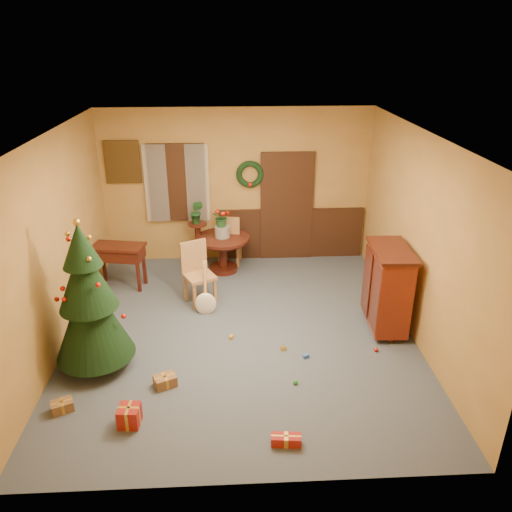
{
  "coord_description": "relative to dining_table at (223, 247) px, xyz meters",
  "views": [
    {
      "loc": [
        -0.12,
        -6.33,
        4.07
      ],
      "look_at": [
        0.24,
        0.4,
        1.06
      ],
      "focal_mm": 35.0,
      "sensor_mm": 36.0,
      "label": 1
    }
  ],
  "objects": [
    {
      "name": "chair_near",
      "position": [
        -0.41,
        -1.13,
        0.08
      ],
      "size": [
        0.6,
        0.6,
        1.03
      ],
      "color": "brown",
      "rests_on": "floor"
    },
    {
      "name": "centerpiece_plant",
      "position": [
        0.0,
        0.0,
        0.59
      ],
      "size": [
        0.32,
        0.28,
        0.36
      ],
      "primitive_type": "imported",
      "color": "#1E4C23",
      "rests_on": "urn"
    },
    {
      "name": "toy_c",
      "position": [
        0.13,
        -2.31,
        -0.45
      ],
      "size": [
        0.08,
        0.09,
        0.05
      ],
      "primitive_type": "cube",
      "rotation": [
        0.0,
        0.0,
        1.21
      ],
      "color": "#BB9123",
      "rests_on": "floor"
    },
    {
      "name": "chair_far",
      "position": [
        0.12,
        0.27,
        0.06
      ],
      "size": [
        0.5,
        0.5,
        1.01
      ],
      "color": "brown",
      "rests_on": "floor"
    },
    {
      "name": "gift_d",
      "position": [
        0.71,
        -4.39,
        -0.42
      ],
      "size": [
        0.33,
        0.16,
        0.12
      ],
      "color": "maroon",
      "rests_on": "floor"
    },
    {
      "name": "writing_desk",
      "position": [
        -1.77,
        -0.54,
        0.11
      ],
      "size": [
        0.94,
        0.58,
        0.78
      ],
      "color": "black",
      "rests_on": "floor"
    },
    {
      "name": "plant_stand",
      "position": [
        -0.46,
        0.14,
        0.09
      ],
      "size": [
        0.35,
        0.35,
        0.9
      ],
      "color": "black",
      "rests_on": "floor"
    },
    {
      "name": "sideboard",
      "position": [
        2.43,
        -2.12,
        0.22
      ],
      "size": [
        0.57,
        1.03,
        1.29
      ],
      "color": "#5A140A",
      "rests_on": "floor"
    },
    {
      "name": "toy_e",
      "position": [
        0.86,
        -2.64,
        -0.45
      ],
      "size": [
        0.09,
        0.06,
        0.05
      ],
      "primitive_type": "cube",
      "rotation": [
        0.0,
        0.0,
        0.12
      ],
      "color": "gold",
      "rests_on": "floor"
    },
    {
      "name": "toy_b",
      "position": [
        0.93,
        -3.4,
        -0.44
      ],
      "size": [
        0.06,
        0.06,
        0.06
      ],
      "primitive_type": "sphere",
      "color": "#258929",
      "rests_on": "floor"
    },
    {
      "name": "urn",
      "position": [
        0.0,
        0.0,
        0.31
      ],
      "size": [
        0.28,
        0.28,
        0.21
      ],
      "primitive_type": "cylinder",
      "color": "slate",
      "rests_on": "dining_table"
    },
    {
      "name": "gift_b",
      "position": [
        -1.04,
        -4.0,
        -0.36
      ],
      "size": [
        0.25,
        0.25,
        0.24
      ],
      "color": "maroon",
      "rests_on": "floor"
    },
    {
      "name": "room_envelope",
      "position": [
        0.49,
        0.56,
        0.64
      ],
      "size": [
        5.5,
        5.5,
        5.5
      ],
      "color": "#3D4859",
      "rests_on": "ground"
    },
    {
      "name": "gift_a",
      "position": [
        -0.71,
        -3.33,
        -0.4
      ],
      "size": [
        0.32,
        0.29,
        0.14
      ],
      "color": "brown",
      "rests_on": "floor"
    },
    {
      "name": "stand_plant",
      "position": [
        -0.46,
        0.14,
        0.65
      ],
      "size": [
        0.29,
        0.26,
        0.44
      ],
      "primitive_type": "imported",
      "rotation": [
        0.0,
        0.0,
        -0.31
      ],
      "color": "#19471E",
      "rests_on": "plant_stand"
    },
    {
      "name": "guitar",
      "position": [
        -0.27,
        -1.55,
        -0.07
      ],
      "size": [
        0.38,
        0.54,
        0.78
      ],
      "primitive_type": null,
      "rotation": [
        -0.49,
        0.0,
        0.07
      ],
      "color": "#F8E8CE",
      "rests_on": "floor"
    },
    {
      "name": "christmas_tree",
      "position": [
        -1.66,
        -2.86,
        0.52
      ],
      "size": [
        1.01,
        1.01,
        2.09
      ],
      "color": "#382111",
      "rests_on": "floor"
    },
    {
      "name": "toy_d",
      "position": [
        2.15,
        -2.74,
        -0.44
      ],
      "size": [
        0.06,
        0.06,
        0.06
      ],
      "primitive_type": "sphere",
      "color": "red",
      "rests_on": "floor"
    },
    {
      "name": "dining_table",
      "position": [
        0.0,
        0.0,
        0.0
      ],
      "size": [
        0.99,
        0.99,
        0.68
      ],
      "color": "black",
      "rests_on": "floor"
    },
    {
      "name": "gift_c",
      "position": [
        -1.87,
        -3.73,
        -0.41
      ],
      "size": [
        0.29,
        0.25,
        0.13
      ],
      "color": "brown",
      "rests_on": "floor"
    },
    {
      "name": "toy_a",
      "position": [
        1.15,
        -2.84,
        -0.45
      ],
      "size": [
        0.09,
        0.07,
        0.05
      ],
      "primitive_type": "cube",
      "rotation": [
        0.0,
        0.0,
        0.36
      ],
      "color": "#295DB5",
      "rests_on": "floor"
    }
  ]
}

